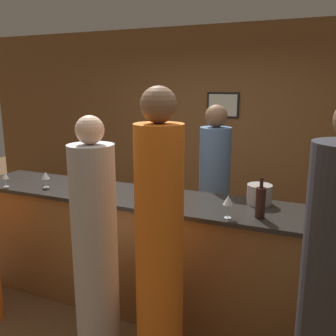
{
  "coord_description": "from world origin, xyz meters",
  "views": [
    {
      "loc": [
        1.43,
        -2.81,
        2.04
      ],
      "look_at": [
        0.17,
        0.1,
        1.32
      ],
      "focal_mm": 40.0,
      "sensor_mm": 36.0,
      "label": 1
    }
  ],
  "objects_px": {
    "guest_1": "(159,250)",
    "wine_bottle_0": "(260,202)",
    "guest_0": "(95,252)",
    "ice_bucket": "(259,194)",
    "bartender": "(214,201)"
  },
  "relations": [
    {
      "from": "guest_0",
      "to": "guest_1",
      "type": "relative_size",
      "value": 0.9
    },
    {
      "from": "bartender",
      "to": "guest_0",
      "type": "height_order",
      "value": "bartender"
    },
    {
      "from": "wine_bottle_0",
      "to": "ice_bucket",
      "type": "bearing_deg",
      "value": 101.06
    },
    {
      "from": "bartender",
      "to": "wine_bottle_0",
      "type": "relative_size",
      "value": 6.01
    },
    {
      "from": "guest_1",
      "to": "wine_bottle_0",
      "type": "xyz_separation_m",
      "value": [
        0.55,
        0.58,
        0.23
      ]
    },
    {
      "from": "guest_0",
      "to": "guest_1",
      "type": "xyz_separation_m",
      "value": [
        0.5,
        0.02,
        0.1
      ]
    },
    {
      "from": "guest_1",
      "to": "ice_bucket",
      "type": "relative_size",
      "value": 9.9
    },
    {
      "from": "bartender",
      "to": "ice_bucket",
      "type": "xyz_separation_m",
      "value": [
        0.53,
        -0.51,
        0.28
      ]
    },
    {
      "from": "bartender",
      "to": "guest_1",
      "type": "distance_m",
      "value": 1.42
    },
    {
      "from": "guest_0",
      "to": "ice_bucket",
      "type": "bearing_deg",
      "value": 43.67
    },
    {
      "from": "guest_0",
      "to": "wine_bottle_0",
      "type": "relative_size",
      "value": 5.99
    },
    {
      "from": "bartender",
      "to": "guest_1",
      "type": "height_order",
      "value": "guest_1"
    },
    {
      "from": "guest_1",
      "to": "guest_0",
      "type": "bearing_deg",
      "value": -177.5
    },
    {
      "from": "guest_1",
      "to": "wine_bottle_0",
      "type": "distance_m",
      "value": 0.83
    },
    {
      "from": "guest_1",
      "to": "wine_bottle_0",
      "type": "relative_size",
      "value": 6.62
    }
  ]
}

